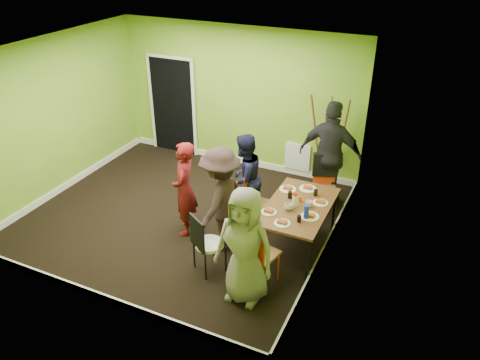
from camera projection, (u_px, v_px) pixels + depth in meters
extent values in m
plane|color=black|center=(183.00, 215.00, 8.03)|extent=(5.00, 5.00, 0.00)
cube|color=#78A42A|center=(238.00, 98.00, 9.15)|extent=(5.00, 0.04, 2.80)
cube|color=#78A42A|center=(79.00, 210.00, 5.57)|extent=(5.00, 0.04, 2.80)
cube|color=#78A42A|center=(57.00, 116.00, 8.28)|extent=(0.04, 4.50, 2.80)
cube|color=#78A42A|center=(333.00, 171.00, 6.44)|extent=(0.04, 4.50, 2.80)
cube|color=white|center=(171.00, 51.00, 6.69)|extent=(5.00, 4.50, 0.04)
cube|color=black|center=(173.00, 106.00, 9.86)|extent=(1.00, 0.05, 2.04)
cube|color=white|center=(298.00, 157.00, 9.13)|extent=(0.50, 0.04, 0.55)
cylinder|color=black|center=(256.00, 246.00, 6.68)|extent=(0.04, 0.04, 0.71)
cylinder|color=black|center=(308.00, 260.00, 6.39)|extent=(0.04, 0.04, 0.71)
cylinder|color=black|center=(288.00, 200.00, 7.78)|extent=(0.04, 0.04, 0.71)
cylinder|color=black|center=(334.00, 211.00, 7.49)|extent=(0.04, 0.04, 0.71)
cube|color=brown|center=(298.00, 206.00, 6.91)|extent=(0.90, 1.50, 0.04)
cylinder|color=#F14516|center=(254.00, 207.00, 7.88)|extent=(0.02, 0.02, 0.41)
cylinder|color=#F14516|center=(245.00, 215.00, 7.65)|extent=(0.02, 0.02, 0.41)
cylinder|color=#F14516|center=(270.00, 212.00, 7.74)|extent=(0.02, 0.02, 0.41)
cylinder|color=#F14516|center=(261.00, 221.00, 7.51)|extent=(0.02, 0.02, 0.41)
cube|color=brown|center=(258.00, 203.00, 7.60)|extent=(0.40, 0.40, 0.04)
cube|color=#F14516|center=(249.00, 187.00, 7.56)|extent=(0.07, 0.34, 0.45)
cylinder|color=#F14516|center=(238.00, 224.00, 7.39)|extent=(0.03, 0.03, 0.46)
cylinder|color=#F14516|center=(226.00, 235.00, 7.13)|extent=(0.03, 0.03, 0.46)
cylinder|color=#F14516|center=(257.00, 230.00, 7.24)|extent=(0.03, 0.03, 0.46)
cylinder|color=#F14516|center=(246.00, 242.00, 6.98)|extent=(0.03, 0.03, 0.46)
cube|color=brown|center=(242.00, 220.00, 7.08)|extent=(0.44, 0.44, 0.04)
cube|color=#F14516|center=(231.00, 202.00, 7.03)|extent=(0.06, 0.39, 0.51)
cylinder|color=#F14516|center=(332.00, 196.00, 8.16)|extent=(0.03, 0.03, 0.44)
cylinder|color=#F14516|center=(313.00, 196.00, 8.18)|extent=(0.03, 0.03, 0.44)
cylinder|color=#F14516|center=(334.00, 206.00, 7.87)|extent=(0.03, 0.03, 0.44)
cylinder|color=#F14516|center=(314.00, 206.00, 7.89)|extent=(0.03, 0.03, 0.44)
cube|color=brown|center=(324.00, 190.00, 7.92)|extent=(0.51, 0.51, 0.04)
cube|color=#F14516|center=(325.00, 171.00, 7.95)|extent=(0.36, 0.16, 0.49)
cylinder|color=#F14516|center=(242.00, 269.00, 6.41)|extent=(0.03, 0.03, 0.47)
cylinder|color=#F14516|center=(263.00, 280.00, 6.22)|extent=(0.03, 0.03, 0.47)
cylinder|color=#F14516|center=(257.00, 256.00, 6.66)|extent=(0.03, 0.03, 0.47)
cylinder|color=#F14516|center=(278.00, 266.00, 6.47)|extent=(0.03, 0.03, 0.47)
cube|color=brown|center=(261.00, 254.00, 6.33)|extent=(0.51, 0.51, 0.04)
cube|color=#F14516|center=(252.00, 244.00, 6.05)|extent=(0.40, 0.12, 0.53)
cylinder|color=black|center=(194.00, 255.00, 6.72)|extent=(0.03, 0.03, 0.44)
cylinder|color=black|center=(206.00, 267.00, 6.48)|extent=(0.03, 0.03, 0.44)
cylinder|color=black|center=(214.00, 247.00, 6.88)|extent=(0.03, 0.03, 0.44)
cylinder|color=black|center=(226.00, 259.00, 6.64)|extent=(0.03, 0.03, 0.44)
cylinder|color=white|center=(209.00, 244.00, 6.57)|extent=(0.41, 0.41, 0.05)
cube|color=black|center=(197.00, 234.00, 6.36)|extent=(0.33, 0.22, 0.48)
cylinder|color=brown|center=(316.00, 139.00, 8.66)|extent=(0.26, 0.42, 1.81)
cylinder|color=brown|center=(341.00, 143.00, 8.49)|extent=(0.26, 0.42, 1.81)
cylinder|color=brown|center=(325.00, 146.00, 8.37)|extent=(0.04, 0.41, 1.76)
cube|color=brown|center=(328.00, 145.00, 8.56)|extent=(0.49, 0.04, 0.04)
cylinder|color=white|center=(288.00, 189.00, 7.30)|extent=(0.26, 0.26, 0.01)
cylinder|color=white|center=(269.00, 212.00, 6.73)|extent=(0.23, 0.23, 0.01)
cylinder|color=white|center=(308.00, 189.00, 7.32)|extent=(0.27, 0.27, 0.01)
cylinder|color=white|center=(282.00, 223.00, 6.47)|extent=(0.23, 0.23, 0.01)
cylinder|color=white|center=(320.00, 203.00, 6.95)|extent=(0.23, 0.23, 0.01)
cylinder|color=white|center=(310.00, 216.00, 6.62)|extent=(0.27, 0.27, 0.01)
cylinder|color=white|center=(295.00, 201.00, 6.82)|extent=(0.07, 0.07, 0.19)
cylinder|color=#1A2CC3|center=(306.00, 212.00, 6.54)|extent=(0.07, 0.07, 0.21)
cylinder|color=#F14516|center=(300.00, 199.00, 6.97)|extent=(0.04, 0.04, 0.09)
cylinder|color=black|center=(290.00, 195.00, 7.06)|extent=(0.06, 0.06, 0.10)
cylinder|color=black|center=(316.00, 193.00, 7.12)|extent=(0.06, 0.06, 0.10)
cylinder|color=black|center=(299.00, 219.00, 6.49)|extent=(0.06, 0.06, 0.10)
imported|color=white|center=(289.00, 207.00, 6.77)|extent=(0.12, 0.12, 0.10)
imported|color=white|center=(309.00, 204.00, 6.84)|extent=(0.10, 0.10, 0.09)
imported|color=#621012|center=(184.00, 189.00, 7.26)|extent=(0.54, 0.66, 1.56)
imported|color=black|center=(244.00, 178.00, 7.62)|extent=(0.77, 0.88, 1.52)
imported|color=black|center=(221.00, 200.00, 6.88)|extent=(0.67, 1.10, 1.66)
imported|color=#232127|center=(331.00, 155.00, 7.93)|extent=(1.14, 0.53, 1.90)
imported|color=gray|center=(245.00, 246.00, 5.90)|extent=(0.81, 0.54, 1.64)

